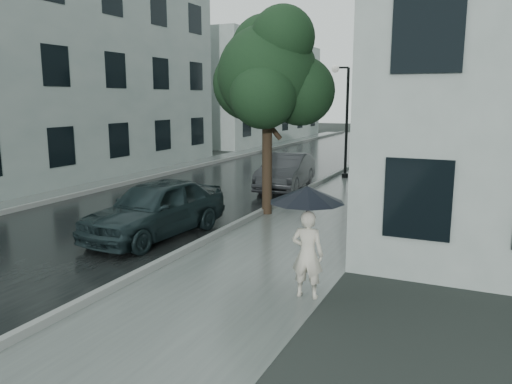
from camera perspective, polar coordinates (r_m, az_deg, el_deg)
The scene contains 14 objects.
ground at distance 9.61m, azimuth -3.94°, elevation -10.20°, with size 120.00×120.00×0.00m, color black.
sidewalk at distance 20.59m, azimuth 12.72°, elevation 0.86°, with size 3.50×60.00×0.01m, color slate.
kerb_near at distance 21.01m, azimuth 7.85°, elevation 1.42°, with size 0.15×60.00×0.15m, color slate.
asphalt_road at distance 22.25m, azimuth -0.82°, elevation 1.84°, with size 6.85×60.00×0.00m, color black.
kerb_far at distance 23.93m, azimuth -8.44°, elevation 2.53°, with size 0.15×60.00×0.15m, color slate.
sidewalk_far at distance 24.45m, azimuth -10.26°, elevation 2.48°, with size 1.70×60.00×0.01m, color #4C5451.
building_far_a at distance 24.10m, azimuth -24.90°, elevation 12.88°, with size 7.02×20.00×9.50m.
building_far_b at distance 41.98m, azimuth -1.13°, elevation 11.47°, with size 7.02×18.00×8.00m.
pedestrian at distance 8.69m, azimuth 5.90°, elevation -7.08°, with size 0.56×0.37×1.54m, color beige.
umbrella at distance 8.39m, azimuth 5.85°, elevation -0.25°, with size 1.67×1.67×1.09m.
street_tree at distance 14.75m, azimuth 1.49°, elevation 13.33°, with size 3.75×3.41×5.94m.
lamp_post at distance 21.88m, azimuth 9.94°, elevation 8.78°, with size 0.82×0.47×4.79m.
car_near at distance 12.69m, azimuth -11.40°, elevation -1.81°, with size 1.69×4.21×1.43m, color black.
car_far at distance 19.01m, azimuth 3.44°, elevation 2.37°, with size 1.43×4.10×1.35m, color #232628.
Camera 1 is at (4.29, -7.89, 3.42)m, focal length 35.00 mm.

